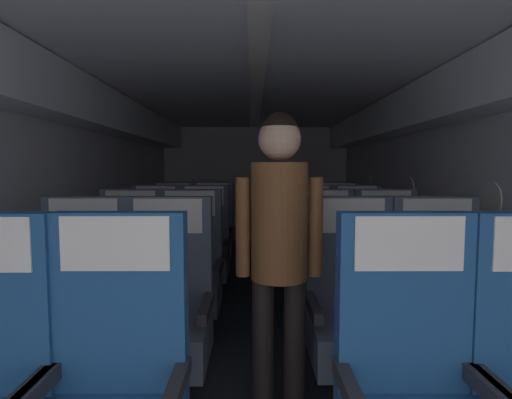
{
  "coord_description": "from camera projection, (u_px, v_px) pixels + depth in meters",
  "views": [
    {
      "loc": [
        -0.03,
        0.15,
        1.28
      ],
      "look_at": [
        -0.01,
        4.32,
        0.96
      ],
      "focal_mm": 27.47,
      "sensor_mm": 36.0,
      "label": 1
    }
  ],
  "objects": [
    {
      "name": "seat_b_right_window",
      "position": [
        352.0,
        312.0,
        2.22
      ],
      "size": [
        0.52,
        0.5,
        1.12
      ],
      "color": "#38383D",
      "rests_on": "ground"
    },
    {
      "name": "seat_d_right_window",
      "position": [
        310.0,
        250.0,
        3.95
      ],
      "size": [
        0.52,
        0.5,
        1.12
      ],
      "color": "#38383D",
      "rests_on": "ground"
    },
    {
      "name": "seat_b_left_window",
      "position": [
        80.0,
        312.0,
        2.22
      ],
      "size": [
        0.52,
        0.5,
        1.12
      ],
      "color": "#38383D",
      "rests_on": "ground"
    },
    {
      "name": "seat_d_right_aisle",
      "position": [
        359.0,
        250.0,
        3.94
      ],
      "size": [
        0.52,
        0.5,
        1.12
      ],
      "color": "#38383D",
      "rests_on": "ground"
    },
    {
      "name": "seat_e_right_aisle",
      "position": [
        340.0,
        236.0,
        4.79
      ],
      "size": [
        0.52,
        0.5,
        1.12
      ],
      "color": "#38383D",
      "rests_on": "ground"
    },
    {
      "name": "seat_d_left_window",
      "position": [
        155.0,
        250.0,
        3.94
      ],
      "size": [
        0.52,
        0.5,
        1.12
      ],
      "color": "#38383D",
      "rests_on": "ground"
    },
    {
      "name": "seat_c_left_window",
      "position": [
        129.0,
        273.0,
        3.08
      ],
      "size": [
        0.52,
        0.5,
        1.12
      ],
      "color": "#38383D",
      "rests_on": "ground"
    },
    {
      "name": "ground",
      "position": [
        257.0,
        313.0,
        3.51
      ],
      "size": [
        3.53,
        7.54,
        0.02
      ],
      "primitive_type": "cube",
      "color": "#23282D"
    },
    {
      "name": "seat_e_left_aisle",
      "position": [
        212.0,
        236.0,
        4.79
      ],
      "size": [
        0.52,
        0.5,
        1.12
      ],
      "color": "#38383D",
      "rests_on": "ground"
    },
    {
      "name": "seat_b_left_aisle",
      "position": [
        166.0,
        313.0,
        2.21
      ],
      "size": [
        0.52,
        0.5,
        1.12
      ],
      "color": "#38383D",
      "rests_on": "ground"
    },
    {
      "name": "seat_b_right_aisle",
      "position": [
        441.0,
        313.0,
        2.21
      ],
      "size": [
        0.52,
        0.5,
        1.12
      ],
      "color": "#38383D",
      "rests_on": "ground"
    },
    {
      "name": "seat_e_right_window",
      "position": [
        300.0,
        236.0,
        4.78
      ],
      "size": [
        0.52,
        0.5,
        1.12
      ],
      "color": "#38383D",
      "rests_on": "ground"
    },
    {
      "name": "fuselage_shell",
      "position": [
        257.0,
        145.0,
        3.65
      ],
      "size": [
        3.41,
        7.19,
        2.08
      ],
      "color": "silver",
      "rests_on": "ground"
    },
    {
      "name": "seat_c_right_aisle",
      "position": [
        388.0,
        272.0,
        3.09
      ],
      "size": [
        0.52,
        0.5,
        1.12
      ],
      "color": "#38383D",
      "rests_on": "ground"
    },
    {
      "name": "seat_e_left_window",
      "position": [
        172.0,
        236.0,
        4.78
      ],
      "size": [
        0.52,
        0.5,
        1.12
      ],
      "color": "#38383D",
      "rests_on": "ground"
    },
    {
      "name": "seat_c_right_window",
      "position": [
        325.0,
        272.0,
        3.09
      ],
      "size": [
        0.52,
        0.5,
        1.12
      ],
      "color": "#38383D",
      "rests_on": "ground"
    },
    {
      "name": "flight_attendant",
      "position": [
        279.0,
        235.0,
        1.94
      ],
      "size": [
        0.43,
        0.28,
        1.56
      ],
      "rotation": [
        0.0,
        0.0,
        0.32
      ],
      "color": "black",
      "rests_on": "ground"
    },
    {
      "name": "seat_c_left_aisle",
      "position": [
        189.0,
        273.0,
        3.06
      ],
      "size": [
        0.52,
        0.5,
        1.12
      ],
      "color": "#38383D",
      "rests_on": "ground"
    },
    {
      "name": "seat_d_left_aisle",
      "position": [
        204.0,
        250.0,
        3.93
      ],
      "size": [
        0.52,
        0.5,
        1.12
      ],
      "color": "#38383D",
      "rests_on": "ground"
    }
  ]
}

